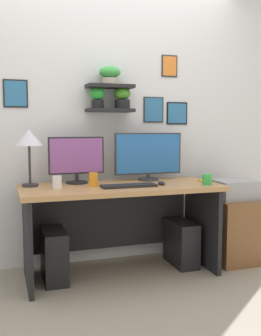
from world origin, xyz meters
TOP-DOWN VIEW (x-y plane):
  - ground_plane at (0.00, 0.00)m, footprint 8.00×8.00m
  - back_wall_assembly at (0.00, 0.44)m, footprint 4.40×0.24m
  - desk at (0.00, 0.05)m, footprint 1.62×0.68m
  - monitor_left at (-0.32, 0.22)m, footprint 0.47×0.18m
  - monitor_right at (0.32, 0.22)m, footprint 0.62×0.18m
  - keyboard at (0.03, -0.11)m, footprint 0.44×0.14m
  - computer_mouse at (0.32, -0.10)m, footprint 0.06×0.09m
  - desk_lamp at (-0.71, 0.16)m, footprint 0.22×0.22m
  - cell_phone at (0.75, -0.03)m, footprint 0.09×0.15m
  - coffee_mug at (0.68, -0.20)m, footprint 0.08×0.08m
  - pen_cup at (-0.52, -0.03)m, footprint 0.07×0.07m
  - water_cup at (-0.23, 0.01)m, footprint 0.07×0.07m
  - drawer_cabinet at (1.09, 0.02)m, footprint 0.44×0.50m
  - printer at (1.09, 0.02)m, footprint 0.38×0.34m
  - computer_tower_left at (-0.55, 0.04)m, footprint 0.18×0.40m
  - computer_tower_right at (0.58, 0.06)m, footprint 0.18×0.40m

SIDE VIEW (x-z plane):
  - ground_plane at x=0.00m, z-range 0.00..0.00m
  - computer_tower_right at x=0.58m, z-range 0.00..0.39m
  - computer_tower_left at x=-0.55m, z-range 0.00..0.41m
  - drawer_cabinet at x=1.09m, z-range 0.00..0.57m
  - desk at x=0.00m, z-range 0.16..0.91m
  - printer at x=1.09m, z-range 0.57..0.74m
  - cell_phone at x=0.75m, z-range 0.75..0.76m
  - keyboard at x=0.03m, z-range 0.75..0.77m
  - computer_mouse at x=0.32m, z-range 0.75..0.78m
  - coffee_mug at x=0.68m, z-range 0.75..0.84m
  - pen_cup at x=-0.52m, z-range 0.75..0.85m
  - water_cup at x=-0.23m, z-range 0.75..0.86m
  - monitor_left at x=-0.32m, z-range 0.76..1.15m
  - monitor_right at x=0.32m, z-range 0.76..1.18m
  - desk_lamp at x=-0.71m, z-range 0.89..1.35m
  - back_wall_assembly at x=0.00m, z-range 0.01..2.71m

